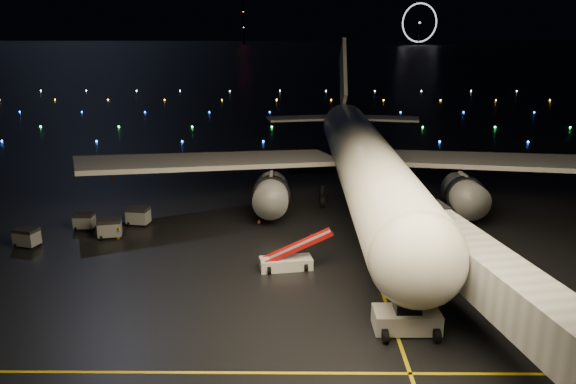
# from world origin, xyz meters

# --- Properties ---
(ground) EXTENTS (2000.00, 2000.00, 0.00)m
(ground) POSITION_xyz_m (0.00, 300.00, 0.00)
(ground) COLOR black
(ground) RESTS_ON ground
(lane_centre) EXTENTS (0.25, 80.00, 0.02)m
(lane_centre) POSITION_xyz_m (12.00, 15.00, 0.01)
(lane_centre) COLOR gold
(lane_centre) RESTS_ON ground
(lane_cross) EXTENTS (60.00, 0.25, 0.02)m
(lane_cross) POSITION_xyz_m (-5.00, -10.00, 0.01)
(lane_cross) COLOR gold
(lane_cross) RESTS_ON ground
(airliner) EXTENTS (65.66, 62.38, 18.60)m
(airliner) POSITION_xyz_m (13.01, 25.44, 9.30)
(airliner) COLOR white
(airliner) RESTS_ON ground
(pushback_tug) EXTENTS (4.54, 2.43, 2.14)m
(pushback_tug) POSITION_xyz_m (12.73, -4.90, 1.07)
(pushback_tug) COLOR silver
(pushback_tug) RESTS_ON ground
(belt_loader) EXTENTS (6.79, 2.92, 3.19)m
(belt_loader) POSITION_xyz_m (4.34, 5.39, 1.59)
(belt_loader) COLOR silver
(belt_loader) RESTS_ON ground
(crew_c) EXTENTS (0.85, 1.09, 1.73)m
(crew_c) POSITION_xyz_m (-12.35, 12.55, 0.87)
(crew_c) COLOR orange
(crew_c) RESTS_ON ground
(safety_cone_0) EXTENTS (0.53, 0.53, 0.55)m
(safety_cone_0) POSITION_xyz_m (6.74, 12.61, 0.27)
(safety_cone_0) COLOR #E45B14
(safety_cone_0) RESTS_ON ground
(safety_cone_1) EXTENTS (0.51, 0.51, 0.51)m
(safety_cone_1) POSITION_xyz_m (2.01, 23.60, 0.26)
(safety_cone_1) COLOR #E45B14
(safety_cone_1) RESTS_ON ground
(safety_cone_2) EXTENTS (0.40, 0.40, 0.44)m
(safety_cone_2) POSITION_xyz_m (1.31, 17.40, 0.22)
(safety_cone_2) COLOR #E45B14
(safety_cone_2) RESTS_ON ground
(safety_cone_3) EXTENTS (0.63, 0.63, 0.55)m
(safety_cone_3) POSITION_xyz_m (-19.69, 34.80, 0.28)
(safety_cone_3) COLOR #E45B14
(safety_cone_3) RESTS_ON ground
(ferris_wheel) EXTENTS (49.33, 16.80, 52.00)m
(ferris_wheel) POSITION_xyz_m (170.00, 720.00, 26.00)
(ferris_wheel) COLOR black
(ferris_wheel) RESTS_ON ground
(radio_mast) EXTENTS (1.80, 1.80, 64.00)m
(radio_mast) POSITION_xyz_m (-60.00, 740.00, 32.00)
(radio_mast) COLOR black
(radio_mast) RESTS_ON ground
(taxiway_lights) EXTENTS (164.00, 92.00, 0.36)m
(taxiway_lights) POSITION_xyz_m (0.00, 106.00, 0.18)
(taxiway_lights) COLOR black
(taxiway_lights) RESTS_ON ground
(baggage_cart_0) EXTENTS (2.46, 1.92, 1.89)m
(baggage_cart_0) POSITION_xyz_m (-11.42, 16.69, 0.95)
(baggage_cart_0) COLOR gray
(baggage_cart_0) RESTS_ON ground
(baggage_cart_1) EXTENTS (1.98, 1.39, 1.67)m
(baggage_cart_1) POSITION_xyz_m (-16.67, 15.32, 0.84)
(baggage_cart_1) COLOR gray
(baggage_cart_1) RESTS_ON ground
(baggage_cart_2) EXTENTS (2.52, 2.00, 1.90)m
(baggage_cart_2) POSITION_xyz_m (-13.25, 12.90, 0.95)
(baggage_cart_2) COLOR gray
(baggage_cart_2) RESTS_ON ground
(baggage_cart_3) EXTENTS (2.44, 1.99, 1.80)m
(baggage_cart_3) POSITION_xyz_m (-20.40, 10.42, 0.90)
(baggage_cart_3) COLOR gray
(baggage_cart_3) RESTS_ON ground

